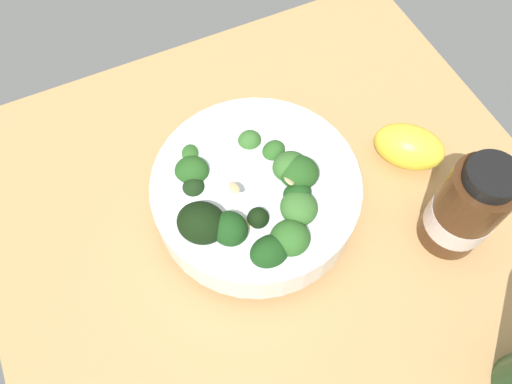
# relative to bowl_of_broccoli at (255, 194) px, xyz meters

# --- Properties ---
(ground_plane) EXTENTS (0.62, 0.62, 0.04)m
(ground_plane) POSITION_rel_bowl_of_broccoli_xyz_m (0.04, 0.02, -0.06)
(ground_plane) COLOR tan
(bowl_of_broccoli) EXTENTS (0.22, 0.22, 0.10)m
(bowl_of_broccoli) POSITION_rel_bowl_of_broccoli_xyz_m (0.00, 0.00, 0.00)
(bowl_of_broccoli) COLOR white
(bowl_of_broccoli) RESTS_ON ground_plane
(lemon_wedge) EXTENTS (0.09, 0.09, 0.05)m
(lemon_wedge) POSITION_rel_bowl_of_broccoli_xyz_m (0.01, 0.19, -0.02)
(lemon_wedge) COLOR yellow
(lemon_wedge) RESTS_ON ground_plane
(bottle_tall) EXTENTS (0.07, 0.07, 0.13)m
(bottle_tall) POSITION_rel_bowl_of_broccoli_xyz_m (0.11, 0.18, 0.02)
(bottle_tall) COLOR #472814
(bottle_tall) RESTS_ON ground_plane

